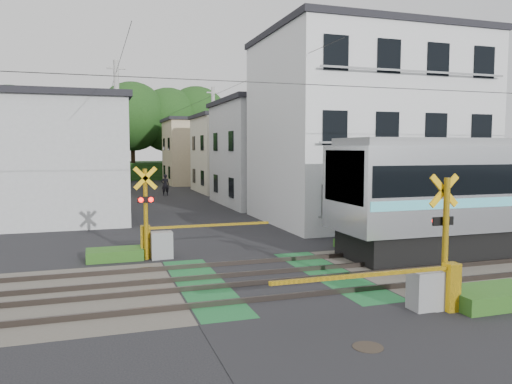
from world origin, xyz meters
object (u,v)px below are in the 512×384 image
object	(u,v)px
apartment_block	(364,129)
pedestrian	(165,185)
crossing_signal_near	(430,279)
manhole_cover	(368,347)
crossing_signal_far	(159,237)

from	to	relation	value
apartment_block	pedestrian	world-z (taller)	apartment_block
apartment_block	pedestrian	distance (m)	18.61
crossing_signal_near	manhole_cover	distance (m)	2.95
crossing_signal_near	pedestrian	distance (m)	29.65
crossing_signal_near	manhole_cover	world-z (taller)	crossing_signal_near
pedestrian	crossing_signal_far	bearing A→B (deg)	83.08
manhole_cover	apartment_block	bearing A→B (deg)	60.19
crossing_signal_near	pedestrian	bearing A→B (deg)	93.71
crossing_signal_far	pedestrian	size ratio (longest dim) A/B	2.84
crossing_signal_near	crossing_signal_far	distance (m)	8.95
crossing_signal_far	manhole_cover	world-z (taller)	crossing_signal_far
crossing_signal_near	apartment_block	size ratio (longest dim) A/B	0.46
pedestrian	manhole_cover	distance (m)	31.07
crossing_signal_far	manhole_cover	size ratio (longest dim) A/B	8.27
crossing_signal_near	apartment_block	bearing A→B (deg)	65.78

